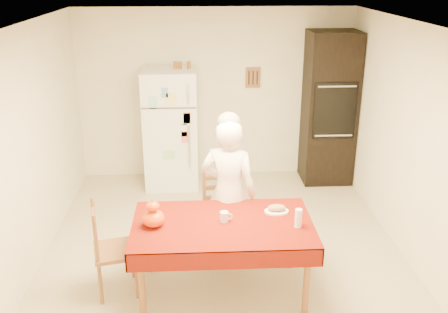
{
  "coord_description": "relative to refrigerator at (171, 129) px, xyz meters",
  "views": [
    {
      "loc": [
        -0.25,
        -4.95,
        3.02
      ],
      "look_at": [
        0.02,
        0.2,
        1.05
      ],
      "focal_mm": 40.0,
      "sensor_mm": 36.0,
      "label": 1
    }
  ],
  "objects": [
    {
      "name": "pumpkin_lower",
      "position": [
        -0.04,
        -2.7,
        -0.01
      ],
      "size": [
        0.21,
        0.21,
        0.16
      ],
      "primitive_type": "ellipsoid",
      "color": "#E45405",
      "rests_on": "dining_table"
    },
    {
      "name": "bread_loaf",
      "position": [
        1.14,
        -2.48,
        -0.04
      ],
      "size": [
        0.18,
        0.1,
        0.06
      ],
      "primitive_type": "ellipsoid",
      "color": "tan",
      "rests_on": "bread_plate"
    },
    {
      "name": "bread_plate",
      "position": [
        1.14,
        -2.48,
        -0.08
      ],
      "size": [
        0.24,
        0.24,
        0.02
      ],
      "primitive_type": "cylinder",
      "color": "white",
      "rests_on": "dining_table"
    },
    {
      "name": "seated_woman",
      "position": [
        0.69,
        -2.13,
        -0.04
      ],
      "size": [
        0.68,
        0.55,
        1.63
      ],
      "primitive_type": "imported",
      "rotation": [
        0.0,
        0.0,
        2.84
      ],
      "color": "white",
      "rests_on": "floor"
    },
    {
      "name": "spice_jar_left",
      "position": [
        0.09,
        0.05,
        0.9
      ],
      "size": [
        0.05,
        0.05,
        0.1
      ],
      "primitive_type": "cylinder",
      "color": "brown",
      "rests_on": "refrigerator"
    },
    {
      "name": "chair_far",
      "position": [
        0.63,
        -1.87,
        -0.34
      ],
      "size": [
        0.46,
        0.44,
        0.95
      ],
      "rotation": [
        0.0,
        0.0,
        0.11
      ],
      "color": "brown",
      "rests_on": "floor"
    },
    {
      "name": "coffee_mug",
      "position": [
        0.62,
        -2.65,
        -0.04
      ],
      "size": [
        0.08,
        0.08,
        0.1
      ],
      "primitive_type": "cylinder",
      "color": "silver",
      "rests_on": "dining_table"
    },
    {
      "name": "spice_jar_mid",
      "position": [
        0.15,
        0.05,
        0.9
      ],
      "size": [
        0.05,
        0.05,
        0.1
      ],
      "primitive_type": "cylinder",
      "color": "brown",
      "rests_on": "refrigerator"
    },
    {
      "name": "dining_table",
      "position": [
        0.6,
        -2.68,
        -0.16
      ],
      "size": [
        1.7,
        1.0,
        0.76
      ],
      "color": "brown",
      "rests_on": "floor"
    },
    {
      "name": "pumpkin_upper",
      "position": [
        -0.04,
        -2.7,
        0.12
      ],
      "size": [
        0.12,
        0.12,
        0.09
      ],
      "primitive_type": "ellipsoid",
      "color": "#DE5705",
      "rests_on": "pumpkin_lower"
    },
    {
      "name": "chair_left",
      "position": [
        -0.5,
        -2.61,
        -0.34
      ],
      "size": [
        0.48,
        0.5,
        0.95
      ],
      "rotation": [
        0.0,
        0.0,
        1.8
      ],
      "color": "brown",
      "rests_on": "floor"
    },
    {
      "name": "refrigerator",
      "position": [
        0.0,
        0.0,
        0.0
      ],
      "size": [
        0.75,
        0.74,
        1.7
      ],
      "color": "white",
      "rests_on": "floor"
    },
    {
      "name": "spice_jar_right",
      "position": [
        0.28,
        0.05,
        0.9
      ],
      "size": [
        0.05,
        0.05,
        0.1
      ],
      "primitive_type": "cylinder",
      "color": "brown",
      "rests_on": "refrigerator"
    },
    {
      "name": "oven_cabinet",
      "position": [
        2.28,
        0.05,
        0.25
      ],
      "size": [
        0.7,
        0.62,
        2.2
      ],
      "color": "black",
      "rests_on": "floor"
    },
    {
      "name": "wine_glass",
      "position": [
        1.3,
        -2.78,
        -0.0
      ],
      "size": [
        0.07,
        0.07,
        0.18
      ],
      "primitive_type": "cylinder",
      "color": "white",
      "rests_on": "dining_table"
    },
    {
      "name": "room_shell",
      "position": [
        0.65,
        -1.88,
        0.77
      ],
      "size": [
        4.02,
        4.52,
        2.51
      ],
      "color": "#F4EBCD",
      "rests_on": "ground"
    },
    {
      "name": "floor",
      "position": [
        0.65,
        -1.88,
        -0.85
      ],
      "size": [
        4.5,
        4.5,
        0.0
      ],
      "primitive_type": "plane",
      "color": "tan",
      "rests_on": "ground"
    }
  ]
}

